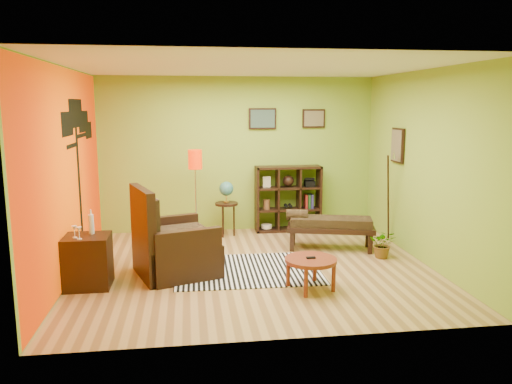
{
  "coord_description": "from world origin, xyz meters",
  "views": [
    {
      "loc": [
        -0.9,
        -6.8,
        2.3
      ],
      "look_at": [
        0.06,
        0.26,
        1.05
      ],
      "focal_mm": 35.0,
      "sensor_mm": 36.0,
      "label": 1
    }
  ],
  "objects": [
    {
      "name": "zebra_rug",
      "position": [
        -0.11,
        -0.12,
        0.01
      ],
      "size": [
        2.04,
        1.51,
        0.01
      ],
      "primitive_type": "cube",
      "rotation": [
        0.0,
        0.0,
        -0.02
      ],
      "color": "white",
      "rests_on": "ground"
    },
    {
      "name": "room_shell",
      "position": [
        -0.09,
        0.01,
        1.8
      ],
      "size": [
        5.04,
        4.54,
        2.82
      ],
      "color": "#86AE34",
      "rests_on": "ground"
    },
    {
      "name": "ground",
      "position": [
        0.0,
        0.0,
        0.0
      ],
      "size": [
        5.0,
        5.0,
        0.0
      ],
      "primitive_type": "plane",
      "color": "tan",
      "rests_on": "ground"
    },
    {
      "name": "floor_lamp",
      "position": [
        -0.79,
        1.5,
        1.26
      ],
      "size": [
        0.24,
        0.24,
        1.56
      ],
      "color": "silver",
      "rests_on": "ground"
    },
    {
      "name": "globe_table",
      "position": [
        -0.25,
        1.8,
        0.74
      ],
      "size": [
        0.4,
        0.4,
        0.98
      ],
      "color": "black",
      "rests_on": "ground"
    },
    {
      "name": "bench",
      "position": [
        1.3,
        0.75,
        0.41
      ],
      "size": [
        1.46,
        0.82,
        0.64
      ],
      "color": "black",
      "rests_on": "ground"
    },
    {
      "name": "coffee_table",
      "position": [
        0.59,
        -0.94,
        0.35
      ],
      "size": [
        0.65,
        0.65,
        0.42
      ],
      "color": "maroon",
      "rests_on": "ground"
    },
    {
      "name": "side_cabinet",
      "position": [
        -2.2,
        -0.47,
        0.34
      ],
      "size": [
        0.57,
        0.51,
        0.98
      ],
      "color": "black",
      "rests_on": "ground"
    },
    {
      "name": "cube_shelf",
      "position": [
        0.91,
        2.03,
        0.6
      ],
      "size": [
        1.2,
        0.35,
        1.2
      ],
      "color": "black",
      "rests_on": "ground"
    },
    {
      "name": "armchair",
      "position": [
        -1.16,
        -0.13,
        0.37
      ],
      "size": [
        1.27,
        1.26,
        1.23
      ],
      "color": "black",
      "rests_on": "ground"
    },
    {
      "name": "potted_plant",
      "position": [
        2.0,
        0.18,
        0.17
      ],
      "size": [
        0.53,
        0.56,
        0.34
      ],
      "primitive_type": "imported",
      "rotation": [
        0.0,
        0.0,
        -0.42
      ],
      "color": "#26661E",
      "rests_on": "ground"
    }
  ]
}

